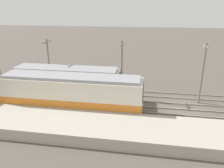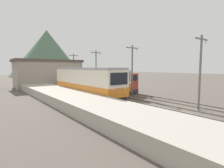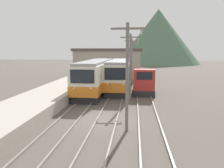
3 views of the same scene
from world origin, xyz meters
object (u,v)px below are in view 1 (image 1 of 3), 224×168
(commuter_train_center, at_px, (67,85))
(commuter_train_left, at_px, (72,95))
(shunting_locomotive, at_px, (95,82))
(catenary_mast_near, at_px, (203,71))
(catenary_mast_far, at_px, (49,65))
(catenary_mast_mid, at_px, (122,68))

(commuter_train_center, bearing_deg, commuter_train_left, -150.92)
(shunting_locomotive, distance_m, catenary_mast_near, 12.56)
(commuter_train_center, distance_m, shunting_locomotive, 3.94)
(commuter_train_left, distance_m, commuter_train_center, 3.20)
(catenary_mast_near, bearing_deg, commuter_train_center, 95.85)
(commuter_train_center, distance_m, catenary_mast_far, 3.59)
(catenary_mast_mid, bearing_deg, commuter_train_center, 104.03)
(commuter_train_center, xyz_separation_m, catenary_mast_mid, (1.51, -6.04, 1.89))
(commuter_train_left, relative_size, shunting_locomotive, 2.98)
(catenary_mast_mid, relative_size, catenary_mast_far, 1.00)
(commuter_train_left, xyz_separation_m, catenary_mast_near, (4.31, -13.17, 1.88))
(catenary_mast_near, bearing_deg, shunting_locomotive, 83.04)
(commuter_train_left, distance_m, shunting_locomotive, 5.90)
(shunting_locomotive, bearing_deg, catenary_mast_far, 106.15)
(commuter_train_center, xyz_separation_m, catenary_mast_far, (1.51, 2.65, 1.89))
(commuter_train_center, relative_size, catenary_mast_mid, 1.80)
(commuter_train_left, relative_size, catenary_mast_mid, 2.13)
(shunting_locomotive, bearing_deg, catenary_mast_near, -96.96)
(shunting_locomotive, relative_size, catenary_mast_far, 0.72)
(catenary_mast_near, xyz_separation_m, catenary_mast_mid, (0.00, 8.69, 0.00))
(commuter_train_center, height_order, catenary_mast_near, catenary_mast_near)
(commuter_train_left, bearing_deg, catenary_mast_near, -71.88)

